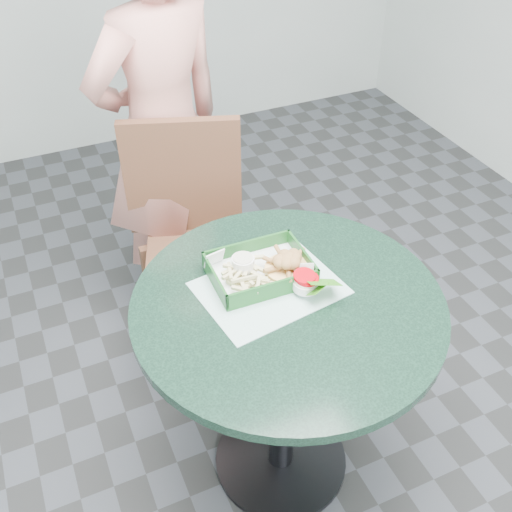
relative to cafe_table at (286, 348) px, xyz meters
name	(u,v)px	position (x,y,z in m)	size (l,w,h in m)	color
floor	(281,460)	(0.00, 0.00, -0.58)	(4.00, 5.00, 0.02)	#303335
cafe_table	(286,348)	(0.00, 0.00, 0.00)	(0.85, 0.85, 0.75)	#222327
dining_chair	(195,229)	(-0.03, 0.70, -0.05)	(0.43, 0.43, 0.93)	black
diner_person	(161,120)	(-0.05, 0.97, 0.28)	(0.63, 0.41, 1.72)	tan
placemat	(269,293)	(-0.03, 0.06, 0.17)	(0.37, 0.28, 0.00)	#A4CFC8
food_basket	(260,277)	(-0.03, 0.12, 0.19)	(0.27, 0.20, 0.05)	#19541F
crab_sandwich	(287,268)	(0.04, 0.09, 0.22)	(0.13, 0.13, 0.07)	#EDBB6D
fries_pile	(249,282)	(-0.07, 0.09, 0.21)	(0.11, 0.12, 0.04)	beige
sauce_ramekin	(243,268)	(-0.07, 0.14, 0.22)	(0.06, 0.06, 0.04)	white
garnish_cup	(310,287)	(0.07, 0.01, 0.21)	(0.11, 0.11, 0.04)	white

